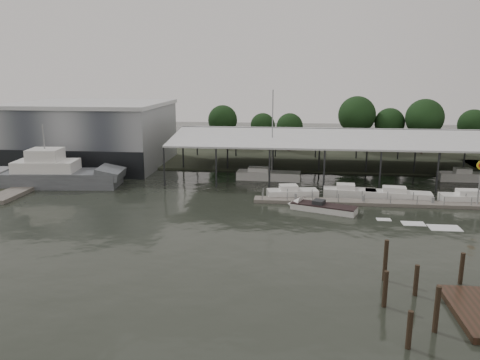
# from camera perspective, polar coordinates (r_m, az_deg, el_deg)

# --- Properties ---
(ground) EXTENTS (200.00, 200.00, 0.00)m
(ground) POSITION_cam_1_polar(r_m,az_deg,el_deg) (47.86, -0.38, -5.73)
(ground) COLOR black
(ground) RESTS_ON ground
(land_strip_far) EXTENTS (140.00, 30.00, 0.30)m
(land_strip_far) POSITION_cam_1_polar(r_m,az_deg,el_deg) (88.50, 2.75, 3.09)
(land_strip_far) COLOR #393D2E
(land_strip_far) RESTS_ON ground
(land_strip_west) EXTENTS (20.00, 40.00, 0.30)m
(land_strip_west) POSITION_cam_1_polar(r_m,az_deg,el_deg) (88.91, -24.48, 1.97)
(land_strip_west) COLOR #393D2E
(land_strip_west) RESTS_ON ground
(storage_warehouse) EXTENTS (24.50, 20.50, 10.50)m
(storage_warehouse) POSITION_cam_1_polar(r_m,az_deg,el_deg) (82.61, -17.62, 5.42)
(storage_warehouse) COLOR gray
(storage_warehouse) RESTS_ON ground
(covered_boat_shed) EXTENTS (58.24, 24.00, 6.96)m
(covered_boat_shed) POSITION_cam_1_polar(r_m,az_deg,el_deg) (74.53, 15.34, 5.45)
(covered_boat_shed) COLOR silver
(covered_boat_shed) RESTS_ON ground
(trawler_dock) EXTENTS (3.00, 18.00, 0.50)m
(trawler_dock) POSITION_cam_1_polar(r_m,az_deg,el_deg) (70.37, -23.99, -0.53)
(trawler_dock) COLOR slate
(trawler_dock) RESTS_ON ground
(floating_dock) EXTENTS (28.00, 2.00, 1.40)m
(floating_dock) POSITION_cam_1_polar(r_m,az_deg,el_deg) (57.90, 15.73, -2.67)
(floating_dock) COLOR slate
(floating_dock) RESTS_ON ground
(grey_trawler) EXTENTS (18.53, 6.80, 8.84)m
(grey_trawler) POSITION_cam_1_polar(r_m,az_deg,el_deg) (69.09, -21.56, 0.59)
(grey_trawler) COLOR slate
(grey_trawler) RESTS_ON ground
(white_sailboat) EXTENTS (9.36, 3.17, 13.16)m
(white_sailboat) POSITION_cam_1_polar(r_m,az_deg,el_deg) (68.43, 3.37, 0.59)
(white_sailboat) COLOR white
(white_sailboat) RESTS_ON ground
(speedboat_underway) EXTENTS (18.21, 8.31, 2.00)m
(speedboat_underway) POSITION_cam_1_polar(r_m,az_deg,el_deg) (53.92, 9.49, -3.29)
(speedboat_underway) COLOR white
(speedboat_underway) RESTS_ON ground
(moored_cruiser_0) EXTENTS (6.56, 3.32, 1.70)m
(moored_cruiser_0) POSITION_cam_1_polar(r_m,az_deg,el_deg) (58.82, 6.34, -1.59)
(moored_cruiser_0) COLOR white
(moored_cruiser_0) RESTS_ON ground
(moored_cruiser_1) EXTENTS (6.62, 2.72, 1.70)m
(moored_cruiser_1) POSITION_cam_1_polar(r_m,az_deg,el_deg) (60.53, 13.13, -1.44)
(moored_cruiser_1) COLOR white
(moored_cruiser_1) RESTS_ON ground
(moored_cruiser_2) EXTENTS (8.05, 3.10, 1.70)m
(moored_cruiser_2) POSITION_cam_1_polar(r_m,az_deg,el_deg) (60.69, 18.65, -1.75)
(moored_cruiser_2) COLOR white
(moored_cruiser_2) RESTS_ON ground
(moored_cruiser_3) EXTENTS (7.49, 2.48, 1.70)m
(moored_cruiser_3) POSITION_cam_1_polar(r_m,az_deg,el_deg) (62.62, 26.39, -2.00)
(moored_cruiser_3) COLOR white
(moored_cruiser_3) RESTS_ON ground
(mooring_pilings) EXTENTS (6.62, 9.38, 3.82)m
(mooring_pilings) POSITION_cam_1_polar(r_m,az_deg,el_deg) (34.43, 20.49, -12.51)
(mooring_pilings) COLOR #322319
(mooring_pilings) RESTS_ON ground
(horizon_tree_line) EXTENTS (69.31, 10.36, 10.84)m
(horizon_tree_line) POSITION_cam_1_polar(r_m,az_deg,el_deg) (95.41, 18.03, 6.88)
(horizon_tree_line) COLOR black
(horizon_tree_line) RESTS_ON ground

